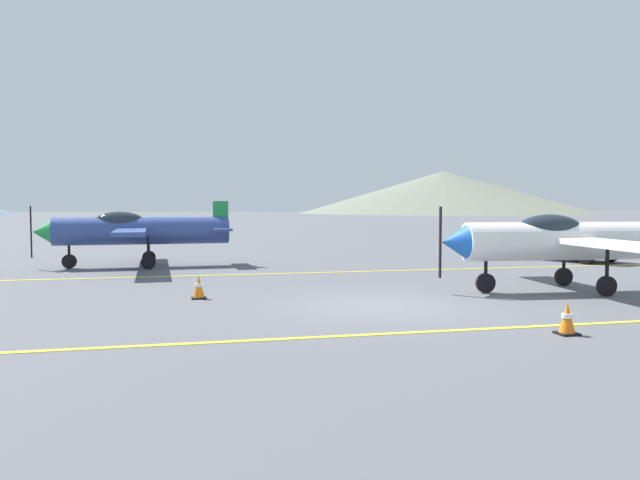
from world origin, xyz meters
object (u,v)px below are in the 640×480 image
at_px(car_sedan, 566,241).
at_px(traffic_cone_side, 199,287).
at_px(traffic_cone_front, 567,319).
at_px(airplane_mid, 135,230).
at_px(airplane_near, 569,240).

height_order(car_sedan, traffic_cone_side, car_sedan).
height_order(traffic_cone_front, traffic_cone_side, same).
bearing_deg(airplane_mid, traffic_cone_front, -59.88).
relative_size(traffic_cone_front, traffic_cone_side, 1.00).
bearing_deg(traffic_cone_side, airplane_mid, 103.37).
xyz_separation_m(airplane_mid, car_sedan, (17.49, -1.28, -0.56)).
bearing_deg(traffic_cone_side, airplane_near, -5.18).
distance_m(airplane_mid, car_sedan, 17.55).
bearing_deg(car_sedan, traffic_cone_side, -154.64).
xyz_separation_m(airplane_near, traffic_cone_front, (-3.48, -4.98, -1.11)).
bearing_deg(airplane_near, traffic_cone_front, -124.97).
bearing_deg(traffic_cone_front, airplane_near, 55.03).
xyz_separation_m(traffic_cone_front, traffic_cone_side, (-6.35, 5.87, 0.00)).
distance_m(airplane_near, traffic_cone_side, 9.93).
height_order(airplane_near, car_sedan, airplane_near).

